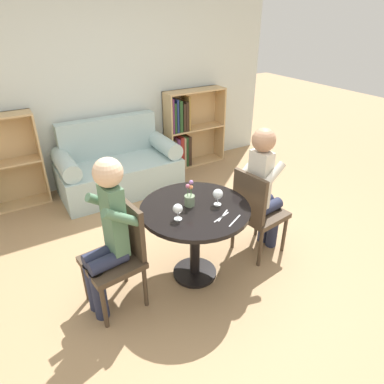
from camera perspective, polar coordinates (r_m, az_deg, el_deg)
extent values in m
plane|color=tan|center=(3.28, 0.46, -13.42)|extent=(16.00, 16.00, 0.00)
cube|color=silver|center=(4.72, -15.40, 17.33)|extent=(5.20, 0.05, 2.70)
cylinder|color=black|center=(2.86, 0.51, -2.84)|extent=(0.93, 0.93, 0.03)
cylinder|color=black|center=(3.05, 0.49, -8.40)|extent=(0.09, 0.09, 0.66)
cylinder|color=black|center=(3.27, 0.46, -13.22)|extent=(0.40, 0.40, 0.03)
cube|color=#A8C1C1|center=(4.64, -11.89, 2.60)|extent=(1.53, 0.80, 0.42)
cube|color=#A8C1C1|center=(4.75, -13.79, 9.04)|extent=(1.31, 0.16, 0.50)
cylinder|color=#A8C1C1|center=(4.37, -20.36, 4.35)|extent=(0.22, 0.72, 0.22)
cylinder|color=#A8C1C1|center=(4.74, -4.79, 7.91)|extent=(0.22, 0.72, 0.22)
cube|color=tan|center=(4.60, -23.92, 5.36)|extent=(0.02, 0.28, 1.14)
cube|color=tan|center=(4.81, -27.87, -2.04)|extent=(0.89, 0.28, 0.02)
cube|color=tan|center=(5.37, -0.26, 10.99)|extent=(0.93, 0.02, 1.14)
cube|color=tan|center=(5.06, -4.00, 9.79)|extent=(0.02, 0.28, 1.14)
cube|color=tan|center=(5.51, 4.59, 11.34)|extent=(0.02, 0.28, 1.14)
cube|color=tan|center=(5.47, 0.44, 5.06)|extent=(0.89, 0.28, 0.02)
cube|color=tan|center=(5.27, 0.46, 10.62)|extent=(0.89, 0.28, 0.02)
cube|color=tan|center=(5.12, 0.49, 16.57)|extent=(0.89, 0.28, 0.02)
cube|color=#332319|center=(5.19, -3.34, 6.51)|extent=(0.05, 0.23, 0.45)
cube|color=#602D5B|center=(5.22, -2.71, 6.67)|extent=(0.05, 0.23, 0.46)
cube|color=maroon|center=(5.24, -2.13, 6.88)|extent=(0.05, 0.23, 0.47)
cube|color=tan|center=(5.26, -1.68, 6.91)|extent=(0.03, 0.23, 0.46)
cube|color=#234723|center=(5.28, -1.34, 7.01)|extent=(0.03, 0.23, 0.46)
cube|color=#332319|center=(5.30, -0.90, 7.08)|extent=(0.05, 0.23, 0.46)
cube|color=#602D5B|center=(5.00, -3.67, 12.64)|extent=(0.03, 0.23, 0.49)
cube|color=#234723|center=(5.02, -3.30, 12.35)|extent=(0.03, 0.23, 0.43)
cube|color=navy|center=(5.03, -2.92, 12.66)|extent=(0.03, 0.23, 0.47)
cube|color=#234723|center=(5.06, -2.38, 12.61)|extent=(0.05, 0.23, 0.45)
cube|color=#332319|center=(5.09, -1.82, 12.47)|extent=(0.04, 0.23, 0.41)
cube|color=#332319|center=(5.11, -1.38, 12.63)|extent=(0.04, 0.23, 0.42)
cube|color=olive|center=(5.12, -0.97, 13.07)|extent=(0.03, 0.23, 0.49)
cylinder|color=#473828|center=(3.04, -17.33, -14.00)|extent=(0.04, 0.04, 0.40)
cylinder|color=#473828|center=(2.79, -14.42, -18.17)|extent=(0.04, 0.04, 0.40)
cylinder|color=#473828|center=(3.13, -11.23, -11.62)|extent=(0.04, 0.04, 0.40)
cylinder|color=#473828|center=(2.89, -7.81, -15.37)|extent=(0.04, 0.04, 0.40)
cube|color=#473828|center=(2.81, -13.20, -11.36)|extent=(0.47, 0.47, 0.05)
cube|color=#473828|center=(2.72, -10.19, -5.87)|extent=(0.09, 0.38, 0.45)
cylinder|color=#473828|center=(3.54, 15.11, -6.83)|extent=(0.04, 0.04, 0.40)
cylinder|color=#473828|center=(3.72, 10.78, -4.44)|extent=(0.04, 0.04, 0.40)
cylinder|color=#473828|center=(3.31, 11.29, -9.20)|extent=(0.04, 0.04, 0.40)
cylinder|color=#473828|center=(3.49, 6.87, -6.50)|extent=(0.04, 0.04, 0.40)
cube|color=#473828|center=(3.38, 11.37, -3.57)|extent=(0.47, 0.47, 0.05)
cube|color=#473828|center=(3.13, 9.52, -0.88)|extent=(0.09, 0.38, 0.45)
cylinder|color=#282D47|center=(2.94, -16.07, -14.97)|extent=(0.11, 0.11, 0.45)
cylinder|color=#282D47|center=(2.86, -15.16, -16.25)|extent=(0.11, 0.11, 0.45)
cylinder|color=#282D47|center=(2.79, -14.75, -10.03)|extent=(0.31, 0.15, 0.11)
cylinder|color=#282D47|center=(2.70, -13.76, -11.23)|extent=(0.31, 0.15, 0.11)
cube|color=#517A5B|center=(2.61, -12.85, -4.72)|extent=(0.14, 0.21, 0.58)
cylinder|color=#517A5B|center=(2.66, -14.36, -1.66)|extent=(0.29, 0.10, 0.23)
cylinder|color=#517A5B|center=(2.45, -11.69, -4.20)|extent=(0.29, 0.10, 0.23)
sphere|color=beige|center=(2.42, -13.85, 3.19)|extent=(0.21, 0.21, 0.21)
cylinder|color=#282D47|center=(3.58, 13.32, -5.70)|extent=(0.11, 0.11, 0.45)
cylinder|color=#282D47|center=(3.63, 11.98, -4.96)|extent=(0.11, 0.11, 0.45)
cylinder|color=#282D47|center=(3.36, 12.65, -2.51)|extent=(0.31, 0.15, 0.11)
cylinder|color=#282D47|center=(3.41, 11.24, -1.78)|extent=(0.31, 0.15, 0.11)
cube|color=silver|center=(3.17, 11.18, 1.79)|extent=(0.15, 0.21, 0.58)
cylinder|color=silver|center=(3.05, 13.25, 2.53)|extent=(0.29, 0.11, 0.23)
cylinder|color=silver|center=(3.21, 9.53, 4.21)|extent=(0.29, 0.11, 0.23)
sphere|color=tan|center=(3.02, 11.88, 8.48)|extent=(0.21, 0.21, 0.21)
cylinder|color=white|center=(2.69, -2.35, -4.49)|extent=(0.06, 0.06, 0.00)
cylinder|color=white|center=(2.68, -2.36, -3.92)|extent=(0.01, 0.01, 0.06)
sphere|color=white|center=(2.64, -2.39, -2.80)|extent=(0.08, 0.08, 0.08)
sphere|color=beige|center=(2.65, -2.38, -2.98)|extent=(0.06, 0.06, 0.06)
cylinder|color=white|center=(2.89, 4.27, -2.04)|extent=(0.06, 0.06, 0.00)
cylinder|color=white|center=(2.88, 4.29, -1.48)|extent=(0.01, 0.01, 0.06)
sphere|color=white|center=(2.84, 4.34, -0.34)|extent=(0.09, 0.09, 0.09)
sphere|color=beige|center=(2.85, 4.33, -0.54)|extent=(0.06, 0.06, 0.06)
cylinder|color=gray|center=(2.85, -0.40, -1.44)|extent=(0.09, 0.09, 0.09)
cylinder|color=#4C7A42|center=(2.81, -0.13, 0.56)|extent=(0.01, 0.01, 0.12)
sphere|color=#9E70B2|center=(2.78, -0.13, 1.64)|extent=(0.04, 0.04, 0.04)
cylinder|color=#4C7A42|center=(2.80, -0.71, 0.13)|extent=(0.01, 0.01, 0.10)
sphere|color=#D16684|center=(2.77, -0.72, 0.99)|extent=(0.04, 0.04, 0.04)
cylinder|color=#4C7A42|center=(2.80, -0.18, 0.04)|extent=(0.00, 0.01, 0.09)
sphere|color=#E07F4C|center=(2.78, -0.18, 0.81)|extent=(0.04, 0.04, 0.04)
cube|color=silver|center=(2.72, 4.94, -4.19)|extent=(0.18, 0.07, 0.00)
cube|color=silver|center=(2.75, 5.18, -3.91)|extent=(0.17, 0.11, 0.00)
cube|color=silver|center=(2.69, 7.13, -4.76)|extent=(0.17, 0.10, 0.00)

